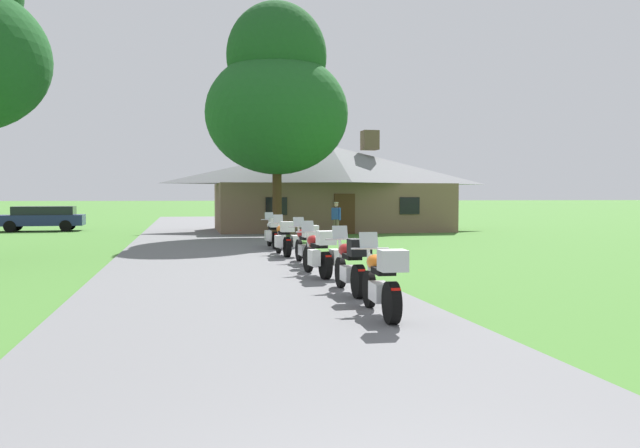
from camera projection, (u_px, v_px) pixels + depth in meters
ground_plane at (216, 252)px, 22.36m from camera, size 500.00×500.00×0.00m
asphalt_driveway at (219, 257)px, 20.41m from camera, size 6.40×80.00×0.06m
motorcycle_orange_nearest_to_camera at (382, 282)px, 10.10m from camera, size 0.66×2.08×1.30m
motorcycle_red_second_in_row at (351, 265)px, 12.48m from camera, size 0.66×2.08×1.30m
motorcycle_red_third_in_row at (319, 254)px, 15.13m from camera, size 0.83×2.08×1.30m
motorcycle_red_fourth_in_row at (306, 244)px, 17.95m from camera, size 0.66×2.08×1.30m
motorcycle_orange_fifth_in_row at (284, 239)px, 20.43m from camera, size 0.76×2.08×1.30m
motorcycle_white_farthest_in_row at (273, 233)px, 23.41m from camera, size 0.73×2.08×1.30m
stone_lodge at (331, 187)px, 36.12m from camera, size 13.52×6.65×5.72m
bystander_blue_shirt_near_lodge at (336, 218)px, 30.52m from camera, size 0.40×0.45×1.69m
tree_by_lodge_front at (277, 97)px, 30.08m from camera, size 6.74×6.74×11.09m
parked_navy_suv_far_left at (42, 217)px, 35.85m from camera, size 4.66×2.02×1.40m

